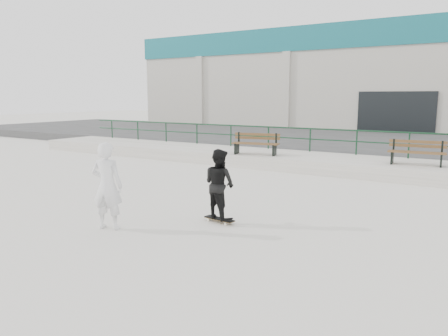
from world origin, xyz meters
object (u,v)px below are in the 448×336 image
Objects in this scene: skateboard at (219,219)px; standing_skater at (219,184)px; bench_left at (256,144)px; seated_skater at (107,186)px; bench_right at (417,153)px.

skateboard is 0.83m from standing_skater.
bench_left is 9.44m from seated_skater.
bench_left is 1.04× the size of seated_skater.
skateboard is 2.63m from seated_skater.
seated_skater is (1.29, -9.36, 0.02)m from bench_left.
standing_skater is 0.84× the size of seated_skater.
standing_skater is 2.48m from seated_skater.
skateboard is 0.42× the size of seated_skater.
bench_right is 10.97m from seated_skater.
bench_left reaches higher than bench_right.
skateboard is at bearing -0.00° from standing_skater.
standing_skater is at bearing 0.00° from skateboard.
standing_skater is (3.09, -7.66, -0.04)m from bench_left.
bench_left is at bearing -52.49° from standing_skater.
seated_skater is (-1.80, -1.70, 0.06)m from standing_skater.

